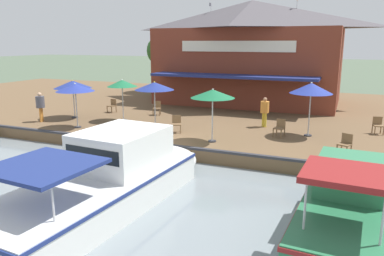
# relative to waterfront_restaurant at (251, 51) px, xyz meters

# --- Properties ---
(ground_plane) EXTENTS (220.00, 220.00, 0.00)m
(ground_plane) POSITION_rel_waterfront_restaurant_xyz_m (13.91, -0.53, -4.36)
(ground_plane) COLOR #4C5B47
(quay_deck) EXTENTS (22.00, 56.00, 0.60)m
(quay_deck) POSITION_rel_waterfront_restaurant_xyz_m (2.91, -0.53, -4.06)
(quay_deck) COLOR brown
(quay_deck) RESTS_ON ground
(quay_edge_fender) EXTENTS (0.20, 50.40, 0.10)m
(quay_edge_fender) POSITION_rel_waterfront_restaurant_xyz_m (13.81, -0.53, -3.71)
(quay_edge_fender) COLOR #2D2D33
(quay_edge_fender) RESTS_ON quay_deck
(waterfront_restaurant) EXTENTS (9.74, 13.29, 7.50)m
(waterfront_restaurant) POSITION_rel_waterfront_restaurant_xyz_m (0.00, 0.00, 0.00)
(waterfront_restaurant) COLOR brown
(waterfront_restaurant) RESTS_ON quay_deck
(patio_umbrella_far_corner) EXTENTS (1.98, 1.98, 2.60)m
(patio_umbrella_far_corner) POSITION_rel_waterfront_restaurant_xyz_m (9.52, 5.35, -1.45)
(patio_umbrella_far_corner) COLOR #B7B7B7
(patio_umbrella_far_corner) RESTS_ON quay_deck
(patio_umbrella_by_entrance) EXTENTS (1.96, 1.96, 2.43)m
(patio_umbrella_by_entrance) POSITION_rel_waterfront_restaurant_xyz_m (12.32, 1.45, -1.57)
(patio_umbrella_by_entrance) COLOR #B7B7B7
(patio_umbrella_by_entrance) RESTS_ON quay_deck
(patio_umbrella_mid_patio_right) EXTENTS (1.70, 1.70, 2.38)m
(patio_umbrella_mid_patio_right) POSITION_rel_waterfront_restaurant_xyz_m (9.85, -4.88, -1.61)
(patio_umbrella_mid_patio_right) COLOR #B7B7B7
(patio_umbrella_mid_patio_right) RESTS_ON quay_deck
(patio_umbrella_near_quay_edge) EXTENTS (2.17, 2.17, 2.26)m
(patio_umbrella_near_quay_edge) POSITION_rel_waterfront_restaurant_xyz_m (10.29, -8.00, -1.76)
(patio_umbrella_near_quay_edge) COLOR #B7B7B7
(patio_umbrella_near_quay_edge) RESTS_ON quay_deck
(patio_umbrella_back_row) EXTENTS (2.04, 2.04, 2.45)m
(patio_umbrella_back_row) POSITION_rel_waterfront_restaurant_xyz_m (10.77, -2.30, -1.55)
(patio_umbrella_back_row) COLOR #B7B7B7
(patio_umbrella_back_row) RESTS_ON quay_deck
(patio_umbrella_mid_patio_left) EXTENTS (1.97, 1.97, 2.37)m
(patio_umbrella_mid_patio_left) POSITION_rel_waterfront_restaurant_xyz_m (12.36, -6.09, -1.63)
(patio_umbrella_mid_patio_left) COLOR #B7B7B7
(patio_umbrella_mid_patio_left) RESTS_ON quay_deck
(cafe_chair_back_row_seat) EXTENTS (0.53, 0.53, 0.85)m
(cafe_chair_back_row_seat) POSITION_rel_waterfront_restaurant_xyz_m (10.20, 4.10, -3.28)
(cafe_chair_back_row_seat) COLOR brown
(cafe_chair_back_row_seat) RESTS_ON quay_deck
(cafe_chair_facing_river) EXTENTS (0.50, 0.50, 0.85)m
(cafe_chair_facing_river) POSITION_rel_waterfront_restaurant_xyz_m (7.89, -6.98, -3.28)
(cafe_chair_facing_river) COLOR brown
(cafe_chair_facing_river) RESTS_ON quay_deck
(cafe_chair_far_corner_seat) EXTENTS (0.55, 0.55, 0.85)m
(cafe_chair_far_corner_seat) POSITION_rel_waterfront_restaurant_xyz_m (7.59, -3.90, -3.28)
(cafe_chair_far_corner_seat) COLOR brown
(cafe_chair_far_corner_seat) RESTS_ON quay_deck
(cafe_chair_mid_patio) EXTENTS (0.58, 0.58, 0.85)m
(cafe_chair_mid_patio) POSITION_rel_waterfront_restaurant_xyz_m (11.27, -0.82, -3.28)
(cafe_chair_mid_patio) COLOR brown
(cafe_chair_mid_patio) RESTS_ON quay_deck
(cafe_chair_under_first_umbrella) EXTENTS (0.54, 0.54, 0.85)m
(cafe_chair_under_first_umbrella) POSITION_rel_waterfront_restaurant_xyz_m (7.75, 8.45, -3.28)
(cafe_chair_under_first_umbrella) COLOR brown
(cafe_chair_under_first_umbrella) RESTS_ON quay_deck
(cafe_chair_beside_entrance) EXTENTS (0.58, 0.58, 0.85)m
(cafe_chair_beside_entrance) POSITION_rel_waterfront_restaurant_xyz_m (12.11, 7.04, -3.28)
(cafe_chair_beside_entrance) COLOR brown
(cafe_chair_beside_entrance) RESTS_ON quay_deck
(person_at_quay_edge) EXTENTS (0.47, 0.47, 1.67)m
(person_at_quay_edge) POSITION_rel_waterfront_restaurant_xyz_m (11.92, -9.00, -2.71)
(person_at_quay_edge) COLOR orange
(person_at_quay_edge) RESTS_ON quay_deck
(person_near_entrance) EXTENTS (0.45, 0.45, 1.59)m
(person_near_entrance) POSITION_rel_waterfront_restaurant_xyz_m (8.36, 2.97, -2.77)
(person_near_entrance) COLOR gold
(person_near_entrance) RESTS_ON quay_deck
(motorboat_nearest_quay) EXTENTS (6.20, 2.40, 2.34)m
(motorboat_nearest_quay) POSITION_rel_waterfront_restaurant_xyz_m (17.98, 7.21, -3.53)
(motorboat_nearest_quay) COLOR #287047
(motorboat_nearest_quay) RESTS_ON river_water
(motorboat_second_along) EXTENTS (9.08, 3.38, 2.21)m
(motorboat_second_along) POSITION_rel_waterfront_restaurant_xyz_m (18.41, 0.36, -3.52)
(motorboat_second_along) COLOR white
(motorboat_second_along) RESTS_ON river_water
(tree_downstream_bank) EXTENTS (4.05, 3.86, 6.01)m
(tree_downstream_bank) POSITION_rel_waterfront_restaurant_xyz_m (-2.68, -8.04, 0.21)
(tree_downstream_bank) COLOR brown
(tree_downstream_bank) RESTS_ON quay_deck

